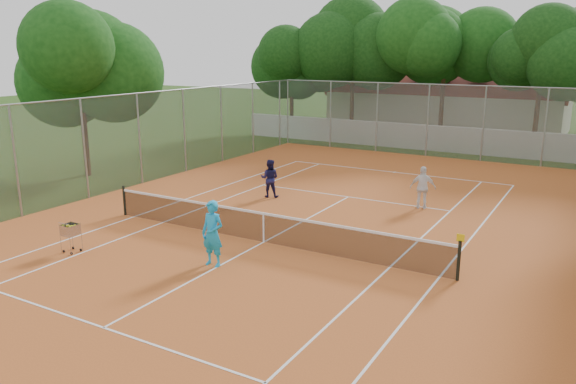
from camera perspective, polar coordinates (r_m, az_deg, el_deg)
The scene contains 12 objects.
ground at distance 17.49m, azimuth -2.47°, elevation -5.18°, with size 120.00×120.00×0.00m, color #1E3A10.
court_pad at distance 17.49m, azimuth -2.47°, elevation -5.15°, with size 18.00×34.00×0.02m, color #B75923.
court_lines at distance 17.48m, azimuth -2.48°, elevation -5.11°, with size 10.98×23.78×0.01m, color white.
tennis_net at distance 17.33m, azimuth -2.49°, elevation -3.59°, with size 11.88×0.10×0.98m, color black.
perimeter_fence at distance 16.93m, azimuth -2.55°, elevation 1.22°, with size 18.00×34.00×4.00m, color slate.
boundary_wall at distance 34.44m, azimuth 14.82°, elevation 5.30°, with size 26.00×0.30×1.50m, color silver.
clubhouse at distance 44.40m, azimuth 15.96°, elevation 9.01°, with size 16.40×9.00×4.40m, color beige.
tropical_trees at distance 36.98m, azimuth 16.53°, elevation 12.40°, with size 29.00×19.00×10.00m, color black.
player_near at distance 15.49m, azimuth -7.67°, elevation -4.21°, with size 0.67×0.44×1.84m, color #1AA1E0.
player_far_left at distance 22.62m, azimuth -1.87°, elevation 1.40°, with size 0.75×0.58×1.54m, color #171643.
player_far_right at distance 21.53m, azimuth 13.54°, elevation 0.44°, with size 0.94×0.39×1.61m, color white.
ball_hopper at distance 17.66m, azimuth -21.18°, elevation -4.30°, with size 0.45×0.45×0.94m, color #ACABB2.
Camera 1 is at (8.91, -13.88, 5.80)m, focal length 35.00 mm.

